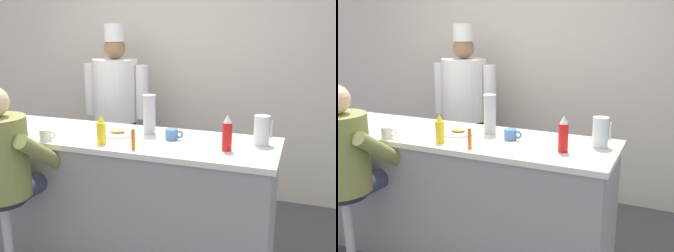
# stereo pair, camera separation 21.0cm
# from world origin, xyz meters

# --- Properties ---
(wall_back) EXTENTS (10.00, 0.06, 2.70)m
(wall_back) POSITION_xyz_m (0.00, 1.87, 1.35)
(wall_back) COLOR beige
(wall_back) RESTS_ON ground_plane
(diner_counter) EXTENTS (2.61, 0.73, 1.00)m
(diner_counter) POSITION_xyz_m (0.00, 0.37, 0.50)
(diner_counter) COLOR gray
(diner_counter) RESTS_ON ground_plane
(ketchup_bottle_red) EXTENTS (0.07, 0.07, 0.24)m
(ketchup_bottle_red) POSITION_xyz_m (0.95, 0.28, 1.11)
(ketchup_bottle_red) COLOR red
(ketchup_bottle_red) RESTS_ON diner_counter
(mustard_bottle_yellow) EXTENTS (0.07, 0.07, 0.21)m
(mustard_bottle_yellow) POSITION_xyz_m (0.09, 0.13, 1.10)
(mustard_bottle_yellow) COLOR yellow
(mustard_bottle_yellow) RESTS_ON diner_counter
(hot_sauce_bottle_orange) EXTENTS (0.03, 0.03, 0.14)m
(hot_sauce_bottle_orange) POSITION_xyz_m (0.36, 0.09, 1.07)
(hot_sauce_bottle_orange) COLOR orange
(hot_sauce_bottle_orange) RESTS_ON diner_counter
(water_pitcher_clear) EXTENTS (0.13, 0.11, 0.21)m
(water_pitcher_clear) POSITION_xyz_m (1.16, 0.50, 1.10)
(water_pitcher_clear) COLOR silver
(water_pitcher_clear) RESTS_ON diner_counter
(breakfast_plate) EXTENTS (0.27, 0.27, 0.05)m
(breakfast_plate) POSITION_xyz_m (0.09, 0.39, 1.02)
(breakfast_plate) COLOR white
(breakfast_plate) RESTS_ON diner_counter
(coffee_mug_white) EXTENTS (0.13, 0.09, 0.09)m
(coffee_mug_white) POSITION_xyz_m (-0.33, 0.07, 1.04)
(coffee_mug_white) COLOR white
(coffee_mug_white) RESTS_ON diner_counter
(coffee_mug_blue) EXTENTS (0.14, 0.09, 0.08)m
(coffee_mug_blue) POSITION_xyz_m (0.53, 0.40, 1.04)
(coffee_mug_blue) COLOR #4C7AB2
(coffee_mug_blue) RESTS_ON diner_counter
(cup_stack_steel) EXTENTS (0.10, 0.10, 0.31)m
(cup_stack_steel) POSITION_xyz_m (0.31, 0.50, 1.15)
(cup_stack_steel) COLOR #B7BABF
(cup_stack_steel) RESTS_ON diner_counter
(diner_seated_olive) EXTENTS (0.59, 0.59, 1.43)m
(diner_seated_olive) POSITION_xyz_m (-0.48, -0.21, 0.91)
(diner_seated_olive) COLOR #B2B5BA
(diner_seated_olive) RESTS_ON ground_plane
(cook_in_whites_near) EXTENTS (0.72, 0.46, 1.84)m
(cook_in_whites_near) POSITION_xyz_m (-0.44, 1.40, 1.01)
(cook_in_whites_near) COLOR #232328
(cook_in_whites_near) RESTS_ON ground_plane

